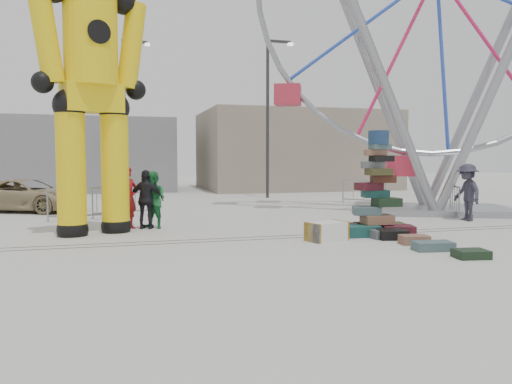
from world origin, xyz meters
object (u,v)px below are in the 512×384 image
object	(u,v)px
lamp_post_right	(269,110)
suitcase_tower	(376,206)
barricade_dummy_c	(121,201)
barricade_wheel_back	(364,192)
parked_suv	(27,195)
lamp_post_left	(126,110)
pedestrian_red	(128,198)
ferris_wheel	(436,4)
barricade_wheel_front	(454,200)
pedestrian_black	(146,199)
pedestrian_grey	(467,192)
pedestrian_green	(153,200)
steamer_trunk	(327,231)
barricade_dummy_b	(81,204)
crash_test_dummy	(91,78)

from	to	relation	value
lamp_post_right	suitcase_tower	size ratio (longest dim) A/B	2.89
suitcase_tower	barricade_dummy_c	size ratio (longest dim) A/B	1.38
barricade_wheel_back	parked_suv	xyz separation A→B (m)	(-13.86, 0.68, 0.07)
lamp_post_left	pedestrian_red	bearing A→B (deg)	-90.92
lamp_post_right	barricade_wheel_back	world-z (taller)	lamp_post_right
pedestrian_red	parked_suv	world-z (taller)	pedestrian_red
ferris_wheel	barricade_wheel_front	distance (m)	7.21
lamp_post_right	pedestrian_black	distance (m)	12.32
lamp_post_right	pedestrian_grey	size ratio (longest dim) A/B	4.30
pedestrian_green	pedestrian_black	size ratio (longest dim) A/B	0.97
steamer_trunk	pedestrian_green	bearing A→B (deg)	120.70
pedestrian_black	pedestrian_grey	bearing A→B (deg)	-166.71
steamer_trunk	pedestrian_black	world-z (taller)	pedestrian_black
barricade_wheel_back	steamer_trunk	bearing A→B (deg)	-72.26
lamp_post_right	lamp_post_left	distance (m)	7.28
barricade_dummy_b	pedestrian_green	size ratio (longest dim) A/B	1.20
pedestrian_green	barricade_dummy_b	bearing A→B (deg)	176.36
ferris_wheel	pedestrian_grey	size ratio (longest dim) A/B	8.37
lamp_post_right	crash_test_dummy	world-z (taller)	lamp_post_right
ferris_wheel	pedestrian_black	distance (m)	12.65
lamp_post_left	crash_test_dummy	distance (m)	12.37
lamp_post_left	pedestrian_grey	bearing A→B (deg)	-50.02
steamer_trunk	pedestrian_red	distance (m)	5.84
barricade_dummy_b	barricade_wheel_front	size ratio (longest dim) A/B	1.00
pedestrian_green	parked_suv	world-z (taller)	pedestrian_green
barricade_wheel_back	pedestrian_green	size ratio (longest dim) A/B	1.20
crash_test_dummy	pedestrian_black	size ratio (longest dim) A/B	4.64
pedestrian_red	barricade_wheel_front	bearing A→B (deg)	-40.60
steamer_trunk	pedestrian_black	size ratio (longest dim) A/B	0.58
pedestrian_grey	ferris_wheel	bearing A→B (deg)	175.47
steamer_trunk	lamp_post_left	bearing A→B (deg)	87.32
pedestrian_black	pedestrian_red	bearing A→B (deg)	9.71
suitcase_tower	barricade_wheel_front	distance (m)	5.82
crash_test_dummy	barricade_wheel_front	distance (m)	12.71
ferris_wheel	pedestrian_black	world-z (taller)	ferris_wheel
lamp_post_left	parked_suv	world-z (taller)	lamp_post_left
lamp_post_left	barricade_dummy_c	world-z (taller)	lamp_post_left
barricade_wheel_front	pedestrian_black	bearing A→B (deg)	121.35
pedestrian_grey	barricade_wheel_front	bearing A→B (deg)	161.60
barricade_dummy_b	ferris_wheel	bearing A→B (deg)	-7.49
crash_test_dummy	barricade_wheel_front	xyz separation A→B (m)	(12.14, 1.07, -3.63)
lamp_post_right	lamp_post_left	bearing A→B (deg)	164.05
barricade_dummy_c	lamp_post_left	bearing A→B (deg)	67.64
suitcase_tower	pedestrian_black	bearing A→B (deg)	162.42
lamp_post_left	ferris_wheel	bearing A→B (deg)	-43.02
suitcase_tower	pedestrian_red	xyz separation A→B (m)	(-6.38, 2.83, 0.14)
crash_test_dummy	ferris_wheel	size ratio (longest dim) A/B	0.51
barricade_wheel_back	pedestrian_black	xyz separation A→B (m)	(-9.70, -5.27, 0.30)
barricade_wheel_back	pedestrian_black	bearing A→B (deg)	-101.07
barricade_dummy_c	barricade_dummy_b	bearing A→B (deg)	-169.56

